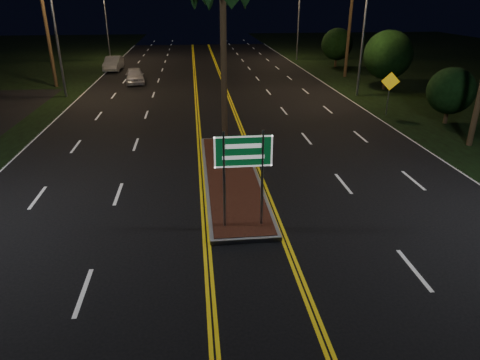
{
  "coord_description": "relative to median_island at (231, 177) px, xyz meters",
  "views": [
    {
      "loc": [
        -1.44,
        -9.39,
        7.08
      ],
      "look_at": [
        -0.14,
        2.47,
        1.9
      ],
      "focal_mm": 32.0,
      "sensor_mm": 36.0,
      "label": 1
    }
  ],
  "objects": [
    {
      "name": "ground",
      "position": [
        0.0,
        -7.0,
        -0.08
      ],
      "size": [
        120.0,
        120.0,
        0.0
      ],
      "primitive_type": "plane",
      "color": "black",
      "rests_on": "ground"
    },
    {
      "name": "median_island",
      "position": [
        0.0,
        0.0,
        0.0
      ],
      "size": [
        2.25,
        10.25,
        0.17
      ],
      "color": "gray",
      "rests_on": "ground"
    },
    {
      "name": "highway_sign",
      "position": [
        0.0,
        -4.2,
        2.32
      ],
      "size": [
        1.8,
        0.08,
        3.2
      ],
      "color": "gray",
      "rests_on": "ground"
    },
    {
      "name": "streetlight_left_mid",
      "position": [
        -10.61,
        17.0,
        5.57
      ],
      "size": [
        1.91,
        0.44,
        9.0
      ],
      "color": "gray",
      "rests_on": "ground"
    },
    {
      "name": "streetlight_left_far",
      "position": [
        -10.61,
        37.0,
        5.57
      ],
      "size": [
        1.91,
        0.44,
        9.0
      ],
      "color": "gray",
      "rests_on": "ground"
    },
    {
      "name": "streetlight_right_mid",
      "position": [
        10.61,
        15.0,
        5.57
      ],
      "size": [
        1.91,
        0.44,
        9.0
      ],
      "color": "gray",
      "rests_on": "ground"
    },
    {
      "name": "streetlight_right_far",
      "position": [
        10.61,
        35.0,
        5.57
      ],
      "size": [
        1.91,
        0.44,
        9.0
      ],
      "color": "gray",
      "rests_on": "ground"
    },
    {
      "name": "shrub_near",
      "position": [
        13.5,
        7.0,
        1.86
      ],
      "size": [
        2.7,
        2.7,
        3.3
      ],
      "color": "#382819",
      "rests_on": "ground"
    },
    {
      "name": "shrub_mid",
      "position": [
        14.0,
        17.0,
        2.64
      ],
      "size": [
        3.78,
        3.78,
        4.62
      ],
      "color": "#382819",
      "rests_on": "ground"
    },
    {
      "name": "shrub_far",
      "position": [
        13.8,
        29.0,
        2.25
      ],
      "size": [
        3.24,
        3.24,
        3.96
      ],
      "color": "#382819",
      "rests_on": "ground"
    },
    {
      "name": "car_near",
      "position": [
        -6.42,
        21.94,
        0.68
      ],
      "size": [
        2.56,
        4.78,
        1.52
      ],
      "primitive_type": "imported",
      "rotation": [
        0.0,
        0.0,
        0.14
      ],
      "color": "silver",
      "rests_on": "ground"
    },
    {
      "name": "car_far",
      "position": [
        -9.37,
        29.23,
        0.71
      ],
      "size": [
        2.18,
        4.82,
        1.59
      ],
      "primitive_type": "imported",
      "rotation": [
        0.0,
        0.0,
        -0.03
      ],
      "color": "silver",
      "rests_on": "ground"
    },
    {
      "name": "warning_sign",
      "position": [
        10.8,
        9.24,
        1.7
      ],
      "size": [
        1.12,
        0.27,
        2.71
      ],
      "rotation": [
        0.0,
        0.0,
        -0.22
      ],
      "color": "gray",
      "rests_on": "ground"
    }
  ]
}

